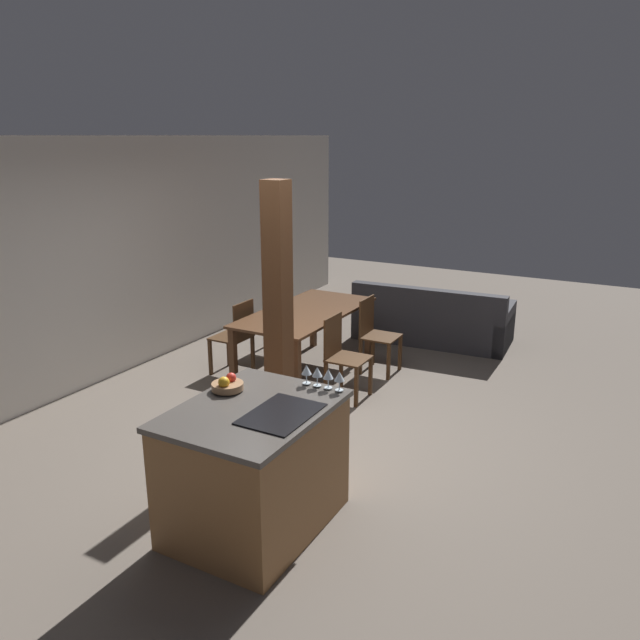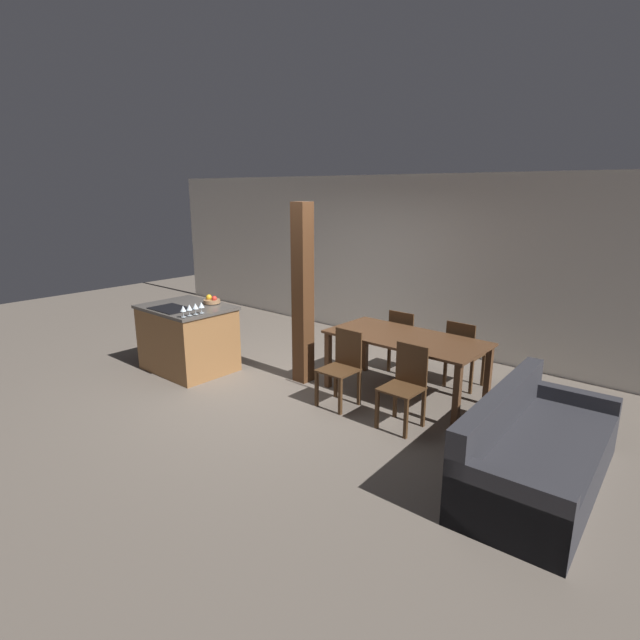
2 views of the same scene
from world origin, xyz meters
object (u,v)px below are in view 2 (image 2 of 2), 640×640
dining_table (406,344)px  timber_post (303,295)px  wine_glass_end (201,305)px  dining_chair_near_right (405,384)px  wine_glass_far (195,306)px  fruit_bowl (212,300)px  dining_chair_near_left (342,366)px  wine_glass_middle (189,308)px  dining_chair_far_left (405,340)px  kitchen_island (188,338)px  dining_chair_far_right (463,353)px  couch (536,455)px  wine_glass_near (183,309)px

dining_table → timber_post: timber_post is taller
wine_glass_end → dining_table: wine_glass_end is taller
wine_glass_end → dining_chair_near_right: wine_glass_end is taller
wine_glass_far → wine_glass_end: bearing=90.0°
fruit_bowl → dining_chair_near_left: size_ratio=0.26×
wine_glass_middle → dining_chair_far_left: bearing=50.0°
dining_chair_near_right → timber_post: timber_post is taller
fruit_bowl → timber_post: 1.43m
kitchen_island → dining_chair_far_right: 3.72m
wine_glass_middle → dining_chair_far_right: wine_glass_middle is taller
dining_table → couch: couch is taller
wine_glass_middle → couch: size_ratio=0.07×
dining_table → dining_chair_near_right: size_ratio=2.14×
dining_table → dining_chair_far_left: bearing=121.7°
wine_glass_near → dining_chair_near_right: size_ratio=0.16×
wine_glass_end → dining_chair_far_right: 3.39m
dining_chair_far_right → timber_post: size_ratio=0.38×
dining_table → wine_glass_near: bearing=-145.0°
timber_post → wine_glass_middle: bearing=-133.0°
wine_glass_end → couch: wine_glass_end is taller
dining_chair_far_left → couch: bearing=145.2°
wine_glass_near → wine_glass_middle: (0.00, 0.09, 0.00)m
couch → dining_chair_near_left: bearing=81.4°
wine_glass_far → wine_glass_near: bearing=-90.0°
wine_glass_far → couch: size_ratio=0.07×
wine_glass_near → dining_chair_near_left: 2.11m
fruit_bowl → wine_glass_end: (0.38, -0.44, 0.07)m
dining_chair_near_left → timber_post: 1.13m
kitchen_island → dining_chair_near_left: size_ratio=1.37×
fruit_bowl → wine_glass_end: size_ratio=1.60×
fruit_bowl → couch: (4.50, -0.04, -0.70)m
wine_glass_far → dining_chair_far_left: size_ratio=0.16×
fruit_bowl → dining_chair_near_right: fruit_bowl is taller
kitchen_island → dining_chair_far_right: (3.21, 1.88, 0.01)m
wine_glass_end → dining_chair_far_left: (1.83, 2.00, -0.56)m
fruit_bowl → wine_glass_near: 0.81m
timber_post → kitchen_island: bearing=-153.7°
dining_table → wine_glass_end: bearing=-149.9°
wine_glass_far → timber_post: bearing=44.4°
fruit_bowl → couch: size_ratio=0.11×
dining_chair_near_left → dining_chair_near_right: bearing=0.0°
fruit_bowl → wine_glass_middle: wine_glass_middle is taller
dining_chair_far_left → timber_post: timber_post is taller
wine_glass_middle → wine_glass_far: (0.00, 0.09, 0.00)m
dining_table → dining_chair_near_left: size_ratio=2.14×
dining_chair_far_left → timber_post: (-0.85, -1.13, 0.70)m
wine_glass_far → dining_table: 2.68m
wine_glass_end → dining_chair_far_left: bearing=47.6°
fruit_bowl → dining_chair_far_left: fruit_bowl is taller
dining_chair_near_left → dining_chair_near_right: (0.86, 0.00, 0.00)m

